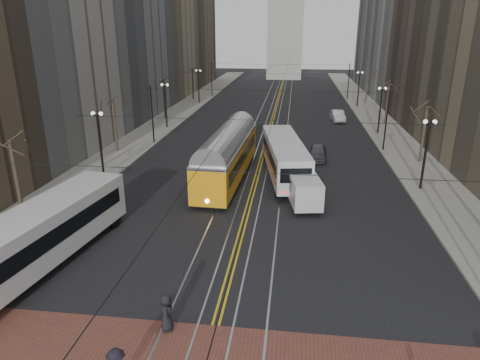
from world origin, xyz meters
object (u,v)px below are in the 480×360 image
(rear_bus, at_px, (284,158))
(cargo_van, at_px, (303,189))
(transit_bus, at_px, (39,239))
(streetcar, at_px, (228,159))
(sedan_silver, at_px, (338,116))
(pedestrian_a, at_px, (167,312))
(sedan_grey, at_px, (318,152))

(rear_bus, distance_m, cargo_van, 6.53)
(transit_bus, height_order, cargo_van, transit_bus)
(streetcar, bearing_deg, rear_bus, 16.70)
(cargo_van, distance_m, sedan_silver, 32.16)
(transit_bus, xyz_separation_m, sedan_silver, (19.82, 42.73, -0.92))
(transit_bus, relative_size, cargo_van, 2.55)
(transit_bus, relative_size, rear_bus, 1.06)
(rear_bus, distance_m, sedan_silver, 26.33)
(sedan_silver, bearing_deg, pedestrian_a, -108.55)
(cargo_van, relative_size, sedan_silver, 1.13)
(cargo_van, xyz_separation_m, pedestrian_a, (-6.05, -15.30, -0.29))
(sedan_grey, height_order, sedan_silver, sedan_silver)
(cargo_van, bearing_deg, rear_bus, 94.50)
(streetcar, distance_m, rear_bus, 5.07)
(cargo_van, height_order, sedan_grey, cargo_van)
(sedan_silver, relative_size, pedestrian_a, 2.68)
(streetcar, height_order, sedan_silver, streetcar)
(cargo_van, relative_size, sedan_grey, 1.22)
(streetcar, xyz_separation_m, cargo_van, (6.50, -5.07, -0.62))
(cargo_van, distance_m, sedan_grey, 12.17)
(streetcar, relative_size, sedan_silver, 3.24)
(streetcar, height_order, rear_bus, streetcar)
(sedan_grey, relative_size, sedan_silver, 0.93)
(rear_bus, relative_size, pedestrian_a, 7.28)
(transit_bus, height_order, pedestrian_a, transit_bus)
(pedestrian_a, bearing_deg, transit_bus, 48.81)
(streetcar, relative_size, sedan_grey, 3.50)
(pedestrian_a, bearing_deg, sedan_silver, -27.91)
(transit_bus, xyz_separation_m, rear_bus, (12.90, 17.34, -0.03))
(transit_bus, xyz_separation_m, pedestrian_a, (8.43, -4.28, -0.80))
(transit_bus, height_order, sedan_grey, transit_bus)
(rear_bus, relative_size, cargo_van, 2.40)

